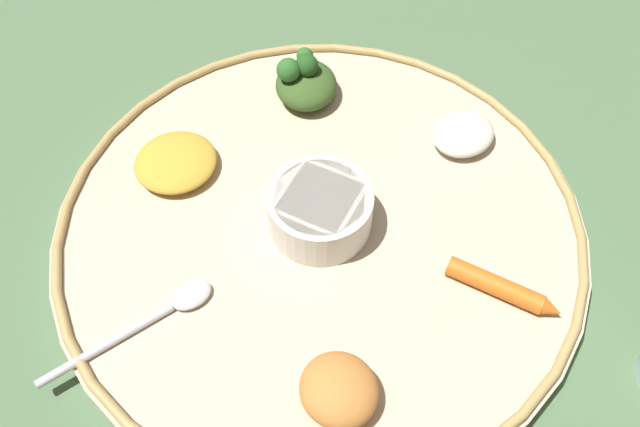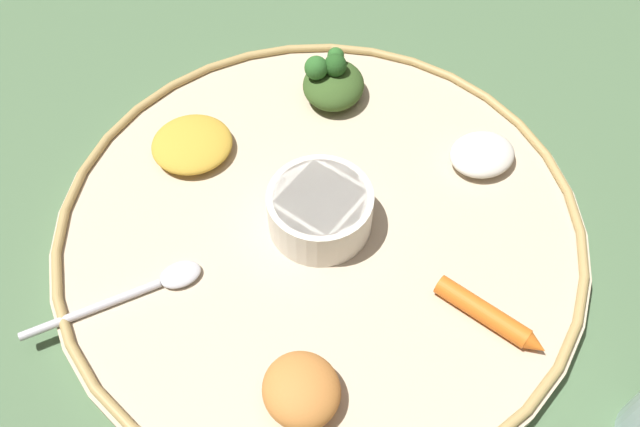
% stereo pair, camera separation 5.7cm
% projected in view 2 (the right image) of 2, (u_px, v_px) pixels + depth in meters
% --- Properties ---
extents(ground_plane, '(2.40, 2.40, 0.00)m').
position_uv_depth(ground_plane, '(320.00, 234.00, 0.59)').
color(ground_plane, '#4C6B47').
extents(platter, '(0.46, 0.46, 0.02)m').
position_uv_depth(platter, '(320.00, 229.00, 0.59)').
color(platter, '#C6B293').
rests_on(platter, ground_plane).
extents(platter_rim, '(0.45, 0.45, 0.01)m').
position_uv_depth(platter_rim, '(320.00, 222.00, 0.58)').
color(platter_rim, tan).
rests_on(platter_rim, platter).
extents(center_bowl, '(0.09, 0.09, 0.04)m').
position_uv_depth(center_bowl, '(320.00, 209.00, 0.56)').
color(center_bowl, silver).
rests_on(center_bowl, platter).
extents(spoon, '(0.15, 0.03, 0.01)m').
position_uv_depth(spoon, '(143.00, 289.00, 0.54)').
color(spoon, silver).
rests_on(spoon, platter).
extents(greens_pile, '(0.09, 0.09, 0.05)m').
position_uv_depth(greens_pile, '(332.00, 81.00, 0.65)').
color(greens_pile, '#385623').
rests_on(greens_pile, platter).
extents(carrot_near_spoon, '(0.05, 0.09, 0.02)m').
position_uv_depth(carrot_near_spoon, '(489.00, 315.00, 0.52)').
color(carrot_near_spoon, orange).
rests_on(carrot_near_spoon, platter).
extents(mound_rice_white, '(0.07, 0.06, 0.02)m').
position_uv_depth(mound_rice_white, '(482.00, 154.00, 0.61)').
color(mound_rice_white, silver).
rests_on(mound_rice_white, platter).
extents(mound_lentil_yellow, '(0.09, 0.09, 0.02)m').
position_uv_depth(mound_lentil_yellow, '(192.00, 144.00, 0.62)').
color(mound_lentil_yellow, gold).
rests_on(mound_lentil_yellow, platter).
extents(mound_squash, '(0.06, 0.06, 0.03)m').
position_uv_depth(mound_squash, '(301.00, 390.00, 0.48)').
color(mound_squash, '#C67A38').
rests_on(mound_squash, platter).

